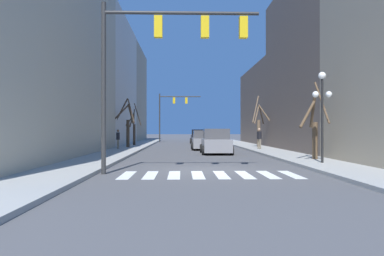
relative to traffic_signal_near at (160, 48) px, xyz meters
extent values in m
plane|color=#4C4C4F|center=(1.92, 1.13, -4.94)|extent=(240.00, 240.00, 0.00)
cube|color=#9E9E99|center=(-3.78, 1.13, -4.86)|extent=(2.68, 90.00, 0.15)
cube|color=#9E9E99|center=(7.61, 1.13, -4.86)|extent=(2.68, 90.00, 0.15)
cube|color=#BCB299|center=(-8.11, 14.15, 1.84)|extent=(6.00, 10.01, 13.56)
cube|color=beige|center=(-8.11, 26.95, 1.93)|extent=(6.00, 15.59, 13.73)
cube|color=tan|center=(-8.11, 41.80, 1.89)|extent=(6.00, 14.11, 13.65)
cube|color=#66564C|center=(11.95, 14.10, 1.69)|extent=(6.00, 14.08, 13.25)
cube|color=#66564C|center=(11.95, 28.91, -0.47)|extent=(6.00, 15.55, 8.93)
cube|color=white|center=(-1.23, -0.33, -4.93)|extent=(0.45, 2.60, 0.01)
cube|color=white|center=(-0.33, -0.33, -4.93)|extent=(0.45, 2.60, 0.01)
cube|color=white|center=(0.57, -0.33, -4.93)|extent=(0.45, 2.60, 0.01)
cube|color=white|center=(1.47, -0.33, -4.93)|extent=(0.45, 2.60, 0.01)
cube|color=white|center=(2.37, -0.33, -4.93)|extent=(0.45, 2.60, 0.01)
cube|color=white|center=(3.27, -0.33, -4.93)|extent=(0.45, 2.60, 0.01)
cube|color=white|center=(4.17, -0.33, -4.93)|extent=(0.45, 2.60, 0.01)
cube|color=white|center=(5.07, -0.33, -4.93)|extent=(0.45, 2.60, 0.01)
cylinder|color=#2D2D2D|center=(-2.19, 0.00, -1.59)|extent=(0.18, 0.18, 6.70)
cylinder|color=#2D2D2D|center=(0.85, 0.00, 1.36)|extent=(6.06, 0.14, 0.14)
cube|color=yellow|center=(-0.06, 0.00, 0.81)|extent=(0.32, 0.28, 0.84)
cube|color=yellow|center=(1.76, 0.00, 0.81)|extent=(0.32, 0.28, 0.84)
cube|color=yellow|center=(3.27, 0.00, 0.81)|extent=(0.32, 0.28, 0.84)
cylinder|color=#2D2D2D|center=(-2.19, 36.64, -1.61)|extent=(0.18, 0.18, 6.65)
cylinder|color=#2D2D2D|center=(0.63, 36.64, 1.31)|extent=(5.63, 0.14, 0.14)
cube|color=yellow|center=(-0.22, 36.64, 0.76)|extent=(0.32, 0.28, 0.84)
cube|color=yellow|center=(1.47, 36.64, 0.76)|extent=(0.32, 0.28, 0.84)
cylinder|color=black|center=(7.57, 3.08, -2.80)|extent=(0.12, 0.12, 3.99)
sphere|color=white|center=(7.57, 3.08, -0.62)|extent=(0.36, 0.36, 0.36)
sphere|color=white|center=(7.25, 3.08, -1.52)|extent=(0.31, 0.31, 0.31)
sphere|color=white|center=(7.89, 3.08, -1.52)|extent=(0.31, 0.31, 0.31)
cube|color=black|center=(2.88, 31.29, -4.33)|extent=(1.74, 4.67, 0.86)
cube|color=black|center=(2.88, 31.29, -3.56)|extent=(1.60, 2.43, 0.70)
cylinder|color=black|center=(1.99, 32.74, -4.62)|extent=(0.22, 0.64, 0.64)
cylinder|color=black|center=(3.77, 32.74, -4.62)|extent=(0.22, 0.64, 0.64)
cylinder|color=black|center=(1.99, 29.84, -4.62)|extent=(0.22, 0.64, 0.64)
cylinder|color=black|center=(3.77, 29.84, -4.62)|extent=(0.22, 0.64, 0.64)
cube|color=gray|center=(2.73, 17.56, -4.36)|extent=(1.87, 4.15, 0.81)
cube|color=#464648|center=(2.73, 17.56, -3.62)|extent=(1.72, 2.16, 0.66)
cylinder|color=black|center=(1.77, 18.85, -4.62)|extent=(0.22, 0.64, 0.64)
cylinder|color=black|center=(3.68, 18.85, -4.62)|extent=(0.22, 0.64, 0.64)
cylinder|color=black|center=(1.77, 16.27, -4.62)|extent=(0.22, 0.64, 0.64)
cylinder|color=black|center=(3.68, 16.27, -4.62)|extent=(0.22, 0.64, 0.64)
cube|color=gray|center=(3.29, 11.96, -4.32)|extent=(1.89, 4.14, 0.89)
cube|color=#464648|center=(3.29, 11.96, -3.51)|extent=(1.74, 2.15, 0.73)
cylinder|color=black|center=(2.32, 13.24, -4.62)|extent=(0.22, 0.64, 0.64)
cylinder|color=black|center=(4.25, 13.24, -4.62)|extent=(0.22, 0.64, 0.64)
cylinder|color=black|center=(2.32, 10.67, -4.62)|extent=(0.22, 0.64, 0.64)
cylinder|color=black|center=(4.25, 10.67, -4.62)|extent=(0.22, 0.64, 0.64)
cylinder|color=#7A705B|center=(-4.38, 16.34, -4.41)|extent=(0.11, 0.11, 0.75)
cylinder|color=#7A705B|center=(-4.39, 16.07, -4.41)|extent=(0.11, 0.11, 0.75)
cube|color=black|center=(-4.38, 16.21, -3.74)|extent=(0.23, 0.38, 0.59)
sphere|color=brown|center=(-4.38, 16.21, -3.31)|extent=(0.21, 0.21, 0.21)
cylinder|color=black|center=(-4.37, 16.42, -3.78)|extent=(0.10, 0.26, 0.57)
cylinder|color=black|center=(-4.40, 16.00, -3.78)|extent=(0.10, 0.26, 0.57)
cylinder|color=#7A705B|center=(7.11, 15.77, -4.39)|extent=(0.12, 0.12, 0.80)
cylinder|color=#7A705B|center=(7.20, 15.50, -4.39)|extent=(0.12, 0.12, 0.80)
cube|color=black|center=(7.16, 15.64, -3.67)|extent=(0.34, 0.44, 0.63)
sphere|color=tan|center=(7.16, 15.64, -3.21)|extent=(0.23, 0.23, 0.23)
cylinder|color=black|center=(7.08, 15.85, -3.71)|extent=(0.18, 0.29, 0.61)
cylinder|color=black|center=(7.23, 15.42, -3.71)|extent=(0.18, 0.29, 0.61)
cylinder|color=brown|center=(8.03, 5.34, -3.80)|extent=(0.29, 0.29, 1.98)
cylinder|color=brown|center=(8.15, 4.64, -1.78)|extent=(0.33, 1.49, 2.29)
cylinder|color=brown|center=(7.51, 5.00, -2.39)|extent=(1.14, 0.86, 1.53)
cylinder|color=brown|center=(8.04, 5.71, -2.20)|extent=(0.19, 0.89, 1.78)
cylinder|color=#473828|center=(-4.00, 23.65, -3.72)|extent=(0.26, 0.26, 2.13)
cylinder|color=#473828|center=(-3.93, 22.86, -1.97)|extent=(0.20, 1.63, 1.71)
cylinder|color=#473828|center=(-4.19, 23.30, -2.20)|extent=(0.48, 0.81, 1.57)
cylinder|color=#473828|center=(-4.45, 23.81, -2.25)|extent=(1.00, 0.47, 1.19)
cylinder|color=#473828|center=(-3.69, 24.00, -1.67)|extent=(0.70, 0.80, 2.33)
cylinder|color=#473828|center=(-4.03, 19.38, -3.56)|extent=(0.29, 0.29, 2.46)
cylinder|color=#473828|center=(-4.67, 19.17, -1.72)|extent=(1.37, 0.59, 1.48)
cylinder|color=#473828|center=(-4.69, 19.76, -1.49)|extent=(1.41, 0.92, 2.30)
cylinder|color=#473828|center=(-3.87, 19.97, -1.76)|extent=(0.42, 1.28, 1.83)
cylinder|color=#473828|center=(-3.69, 19.04, -1.55)|extent=(0.77, 0.81, 2.24)
cylinder|color=brown|center=(7.98, 19.82, -3.55)|extent=(0.31, 0.31, 2.48)
cylinder|color=brown|center=(8.53, 19.75, -1.76)|extent=(1.25, 0.31, 1.75)
cylinder|color=brown|center=(8.29, 20.21, -1.78)|extent=(0.72, 0.91, 1.84)
cylinder|color=brown|center=(7.71, 19.46, -1.89)|extent=(0.65, 0.84, 1.66)
cylinder|color=brown|center=(7.58, 19.27, -1.35)|extent=(0.88, 1.23, 2.57)
camera|label=1|loc=(0.86, -14.61, -3.20)|focal=35.00mm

